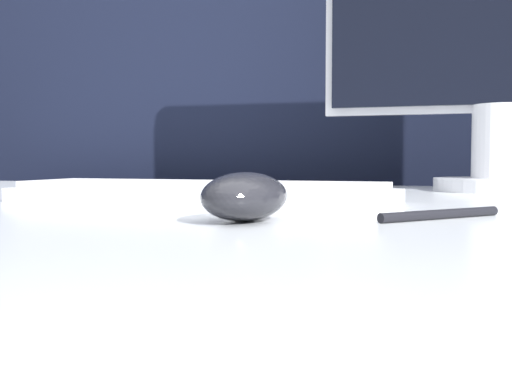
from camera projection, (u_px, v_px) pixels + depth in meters
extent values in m
cube|color=black|center=(371.00, 182.00, 1.27)|extent=(5.00, 0.03, 1.41)
ellipsoid|color=#232328|center=(245.00, 196.00, 0.48)|extent=(0.07, 0.10, 0.04)
cube|color=white|center=(202.00, 195.00, 0.68)|extent=(0.45, 0.13, 0.02)
cube|color=silver|center=(202.00, 185.00, 0.68)|extent=(0.42, 0.12, 0.01)
cylinder|color=white|center=(497.00, 185.00, 0.93)|extent=(0.19, 0.19, 0.02)
cylinder|color=white|center=(498.00, 142.00, 0.92)|extent=(0.08, 0.08, 0.11)
cylinder|color=black|center=(441.00, 214.00, 0.49)|extent=(0.10, 0.10, 0.01)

